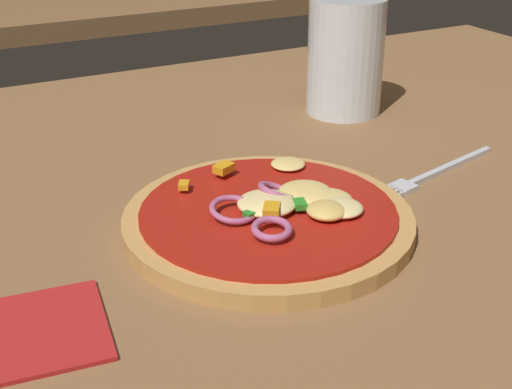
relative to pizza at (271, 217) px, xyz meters
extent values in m
cube|color=brown|center=(0.04, -0.03, -0.03)|extent=(1.20, 1.00, 0.04)
cylinder|color=tan|center=(0.00, 0.00, 0.00)|extent=(0.22, 0.22, 0.01)
cylinder|color=#A81C11|center=(0.00, 0.00, 0.01)|extent=(0.20, 0.20, 0.00)
ellipsoid|color=#EFCC72|center=(0.03, 0.01, 0.01)|extent=(0.04, 0.04, 0.01)
ellipsoid|color=#E5BC60|center=(0.03, -0.03, 0.01)|extent=(0.03, 0.03, 0.01)
ellipsoid|color=#F4DB8E|center=(0.05, -0.03, 0.01)|extent=(0.03, 0.03, 0.01)
ellipsoid|color=#EFCC72|center=(0.04, -0.01, 0.01)|extent=(0.04, 0.04, 0.01)
ellipsoid|color=#EFCC72|center=(0.05, 0.06, 0.01)|extent=(0.03, 0.03, 0.01)
ellipsoid|color=#F4DB8E|center=(0.00, 0.00, 0.01)|extent=(0.05, 0.05, 0.01)
torus|color=#B25984|center=(-0.03, 0.00, 0.01)|extent=(0.05, 0.05, 0.01)
torus|color=#B25984|center=(-0.02, -0.04, 0.01)|extent=(0.03, 0.03, 0.01)
torus|color=#B25984|center=(0.01, 0.01, 0.01)|extent=(0.03, 0.03, 0.02)
cube|color=orange|center=(-0.01, 0.07, 0.02)|extent=(0.02, 0.02, 0.01)
cube|color=#2D8C28|center=(-0.02, -0.01, 0.01)|extent=(0.01, 0.01, 0.00)
cube|color=#2D8C28|center=(0.02, -0.01, 0.01)|extent=(0.01, 0.01, 0.01)
cube|color=orange|center=(-0.01, -0.02, 0.02)|extent=(0.02, 0.02, 0.01)
cube|color=orange|center=(-0.05, 0.06, 0.01)|extent=(0.01, 0.01, 0.00)
cube|color=silver|center=(0.20, 0.02, -0.01)|extent=(0.12, 0.03, 0.01)
cube|color=silver|center=(0.13, 0.01, -0.01)|extent=(0.02, 0.02, 0.01)
cube|color=silver|center=(0.11, 0.01, -0.01)|extent=(0.03, 0.01, 0.00)
cube|color=silver|center=(0.11, 0.00, -0.01)|extent=(0.03, 0.01, 0.00)
cube|color=silver|center=(0.11, 0.00, -0.01)|extent=(0.03, 0.01, 0.00)
cube|color=silver|center=(0.11, -0.01, -0.01)|extent=(0.03, 0.01, 0.00)
cylinder|color=silver|center=(0.20, 0.20, 0.05)|extent=(0.08, 0.08, 0.13)
cylinder|color=#9E510F|center=(0.20, 0.20, 0.04)|extent=(0.07, 0.07, 0.10)
cube|color=#B21E1E|center=(-0.20, -0.05, -0.01)|extent=(0.12, 0.10, 0.00)
camera|label=1|loc=(-0.23, -0.41, 0.25)|focal=48.62mm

